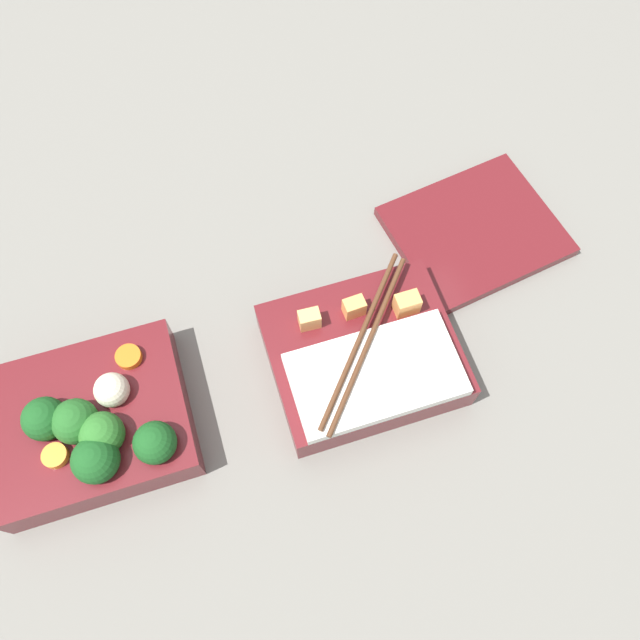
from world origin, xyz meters
TOP-DOWN VIEW (x-y plane):
  - ground_plane at (0.00, 0.00)m, footprint 3.00×3.00m
  - bento_tray_vegetable at (-0.13, 0.00)m, footprint 0.18×0.15m
  - bento_tray_rice at (0.13, -0.01)m, footprint 0.18×0.15m
  - bento_lid at (0.30, 0.10)m, footprint 0.19×0.17m

SIDE VIEW (x-z plane):
  - ground_plane at x=0.00m, z-range 0.00..0.00m
  - bento_lid at x=0.30m, z-range 0.00..0.01m
  - bento_tray_rice at x=0.13m, z-range -0.01..0.06m
  - bento_tray_vegetable at x=-0.13m, z-range -0.01..0.06m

